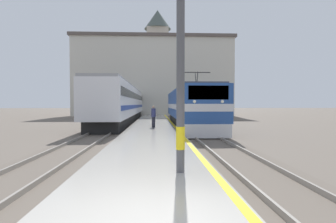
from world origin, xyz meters
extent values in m
plane|color=#60564C|center=(0.00, 30.00, 0.00)|extent=(200.00, 200.00, 0.00)
cube|color=#ADA89E|center=(0.00, 25.00, 0.13)|extent=(3.76, 140.00, 0.26)
cube|color=yellow|center=(1.73, 25.00, 0.27)|extent=(0.20, 140.00, 0.00)
cube|color=#60564C|center=(3.22, 25.00, 0.01)|extent=(2.84, 140.00, 0.02)
cube|color=gray|center=(2.50, 25.00, 0.09)|extent=(0.07, 140.00, 0.14)
cube|color=gray|center=(3.94, 25.00, 0.09)|extent=(0.07, 140.00, 0.14)
cube|color=#60564C|center=(-3.49, 25.00, 0.01)|extent=(2.84, 140.00, 0.02)
cube|color=gray|center=(-4.21, 25.00, 0.09)|extent=(0.07, 140.00, 0.14)
cube|color=gray|center=(-2.77, 25.00, 0.09)|extent=(0.07, 140.00, 0.14)
cube|color=black|center=(3.22, 19.36, 0.45)|extent=(2.46, 16.26, 0.90)
cube|color=#23478C|center=(3.22, 19.36, 2.08)|extent=(2.90, 17.67, 2.35)
cube|color=silver|center=(3.22, 19.36, 1.84)|extent=(2.92, 17.69, 0.44)
cube|color=silver|center=(3.22, 10.68, 0.50)|extent=(2.75, 0.30, 0.81)
cube|color=black|center=(3.22, 10.59, 2.70)|extent=(2.32, 0.12, 0.80)
sphere|color=white|center=(2.42, 10.55, 2.20)|extent=(0.20, 0.20, 0.20)
sphere|color=white|center=(4.02, 10.55, 2.20)|extent=(0.20, 0.20, 0.20)
cube|color=#4C4C51|center=(3.22, 19.36, 3.31)|extent=(2.61, 16.79, 0.12)
cylinder|color=#333333|center=(3.22, 14.59, 3.87)|extent=(0.06, 0.63, 1.03)
cylinder|color=#333333|center=(3.22, 15.29, 3.87)|extent=(0.06, 0.63, 1.03)
cube|color=#262626|center=(3.22, 14.94, 4.37)|extent=(2.03, 0.08, 0.06)
cube|color=black|center=(-3.49, 31.25, 0.45)|extent=(2.46, 35.96, 0.90)
cube|color=silver|center=(-3.49, 31.25, 2.35)|extent=(2.90, 37.46, 2.90)
cube|color=black|center=(-3.49, 31.25, 2.93)|extent=(2.92, 36.71, 0.64)
cube|color=navy|center=(-3.49, 31.25, 1.77)|extent=(2.92, 36.71, 0.36)
cube|color=gray|center=(-3.49, 31.25, 3.90)|extent=(2.67, 37.46, 0.20)
cylinder|color=#4C4C51|center=(0.87, 2.58, 4.44)|extent=(0.22, 0.22, 8.35)
cylinder|color=yellow|center=(0.87, 2.58, 1.16)|extent=(0.24, 0.24, 0.60)
cylinder|color=#23232D|center=(0.05, 15.78, 0.66)|extent=(0.26, 0.26, 0.79)
cylinder|color=navy|center=(0.05, 15.78, 1.38)|extent=(0.34, 0.34, 0.66)
sphere|color=tan|center=(0.05, 15.78, 1.82)|extent=(0.21, 0.21, 0.21)
cube|color=#ADA393|center=(0.68, 57.74, 9.80)|extent=(4.94, 4.94, 19.60)
cylinder|color=black|center=(0.68, 55.24, 16.13)|extent=(3.76, 0.06, 3.76)
cylinder|color=white|center=(0.68, 55.21, 16.13)|extent=(3.46, 0.10, 3.46)
cone|color=#47514C|center=(0.68, 57.74, 21.82)|extent=(6.18, 6.18, 4.45)
cube|color=beige|center=(-0.15, 43.94, 6.60)|extent=(27.10, 9.82, 13.20)
cube|color=#564C47|center=(-0.15, 43.94, 13.45)|extent=(27.70, 10.42, 0.50)
camera|label=1|loc=(0.22, -4.23, 2.05)|focal=28.00mm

